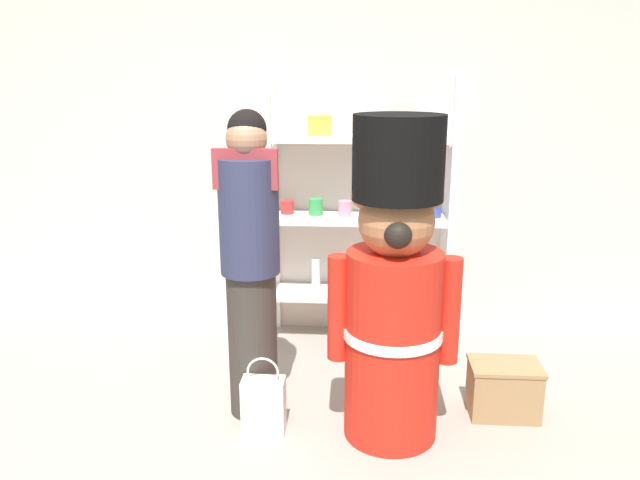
{
  "coord_description": "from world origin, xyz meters",
  "views": [
    {
      "loc": [
        0.42,
        -2.05,
        1.8
      ],
      "look_at": [
        0.22,
        0.88,
        1.0
      ],
      "focal_mm": 34.74,
      "sensor_mm": 36.0,
      "label": 1
    }
  ],
  "objects_px": {
    "teddy_bear_guard": "(394,291)",
    "person_shopper": "(250,261)",
    "shopping_bag": "(264,404)",
    "display_crate": "(504,389)",
    "merchandise_shelf": "(360,211)"
  },
  "relations": [
    {
      "from": "merchandise_shelf",
      "to": "display_crate",
      "type": "bearing_deg",
      "value": -50.68
    },
    {
      "from": "merchandise_shelf",
      "to": "shopping_bag",
      "type": "relative_size",
      "value": 4.27
    },
    {
      "from": "merchandise_shelf",
      "to": "person_shopper",
      "type": "relative_size",
      "value": 1.09
    },
    {
      "from": "person_shopper",
      "to": "shopping_bag",
      "type": "relative_size",
      "value": 3.92
    },
    {
      "from": "merchandise_shelf",
      "to": "teddy_bear_guard",
      "type": "bearing_deg",
      "value": -81.75
    },
    {
      "from": "merchandise_shelf",
      "to": "display_crate",
      "type": "distance_m",
      "value": 1.46
    },
    {
      "from": "person_shopper",
      "to": "shopping_bag",
      "type": "height_order",
      "value": "person_shopper"
    },
    {
      "from": "teddy_bear_guard",
      "to": "person_shopper",
      "type": "relative_size",
      "value": 0.99
    },
    {
      "from": "person_shopper",
      "to": "display_crate",
      "type": "relative_size",
      "value": 4.32
    },
    {
      "from": "merchandise_shelf",
      "to": "person_shopper",
      "type": "distance_m",
      "value": 1.16
    },
    {
      "from": "teddy_bear_guard",
      "to": "person_shopper",
      "type": "bearing_deg",
      "value": 166.87
    },
    {
      "from": "person_shopper",
      "to": "display_crate",
      "type": "height_order",
      "value": "person_shopper"
    },
    {
      "from": "shopping_bag",
      "to": "merchandise_shelf",
      "type": "bearing_deg",
      "value": 68.69
    },
    {
      "from": "teddy_bear_guard",
      "to": "person_shopper",
      "type": "distance_m",
      "value": 0.76
    },
    {
      "from": "shopping_bag",
      "to": "display_crate",
      "type": "height_order",
      "value": "shopping_bag"
    }
  ]
}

